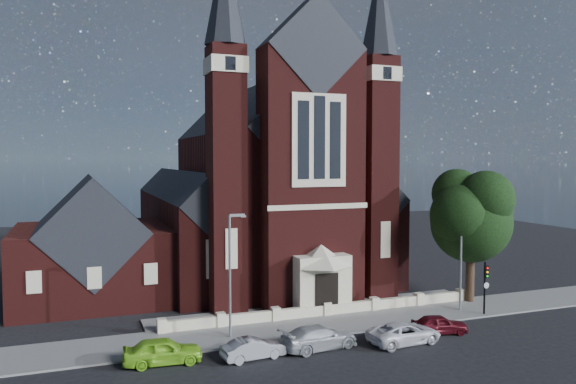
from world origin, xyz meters
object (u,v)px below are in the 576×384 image
street_tree (475,217)px  car_dark_red (439,324)px  church (258,193)px  traffic_signal (485,281)px  street_lamp_left (231,268)px  car_silver_b (319,337)px  street_lamp_right (462,252)px  car_lime_van (163,351)px  car_silver_a (253,349)px  parish_hall (92,251)px  car_white_suv (404,333)px

street_tree → car_dark_red: size_ratio=2.89×
church → traffic_signal: (11.00, -20.52, -5.60)m
street_lamp_left → traffic_signal: 19.08m
car_silver_b → car_dark_red: (8.69, -0.13, -0.09)m
street_tree → street_lamp_right: (-2.51, -1.71, -2.36)m
street_tree → street_lamp_right: size_ratio=1.32×
car_lime_van → car_silver_a: bearing=-97.8°
parish_hall → car_silver_a: bearing=-65.3°
street_lamp_right → car_lime_van: (-22.82, -2.99, -3.84)m
street_tree → car_silver_a: (-20.29, -5.76, -6.34)m
street_tree → car_lime_van: street_tree is taller
church → traffic_signal: bearing=-61.8°
church → street_lamp_left: church is taller
car_silver_b → parish_hall: bearing=27.2°
traffic_signal → car_silver_b: 14.71m
church → street_tree: size_ratio=3.26×
car_dark_red → church: bearing=26.9°
parish_hall → street_lamp_right: (26.09, -14.00, 0.59)m
church → street_tree: (12.60, -17.23, -1.23)m
street_lamp_left → car_silver_b: bearing=-40.3°
church → car_dark_red: 24.66m
traffic_signal → car_white_suv: traffic_signal is taller
street_lamp_right → car_dark_red: 7.38m
street_tree → car_lime_van: bearing=-169.5°
street_tree → car_silver_b: (-16.01, -5.52, -6.24)m
church → traffic_signal: size_ratio=8.72×
car_silver_b → car_white_suv: 5.50m
street_tree → car_dark_red: 11.20m
street_tree → parish_hall: bearing=156.7°
street_tree → street_lamp_right: 3.84m
street_lamp_right → car_silver_a: 18.67m
car_silver_b → church: bearing=-16.6°
car_white_suv → street_tree: bearing=-62.7°
car_silver_a → car_white_suv: car_white_suv is taller
church → car_dark_red: size_ratio=9.41×
street_lamp_right → car_dark_red: street_lamp_right is taller
parish_hall → traffic_signal: bearing=-30.0°
car_silver_b → car_dark_red: 8.69m
street_lamp_right → car_lime_van: size_ratio=1.82×
parish_hall → street_tree: bearing=-23.3°
car_white_suv → street_lamp_right: bearing=-63.5°
car_dark_red → car_silver_a: bearing=104.5°
street_tree → car_dark_red: bearing=-142.4°
street_lamp_left → street_lamp_right: 18.00m
car_lime_van → street_lamp_right: bearing=-78.4°
street_lamp_left → car_white_suv: size_ratio=1.68×
street_tree → traffic_signal: size_ratio=2.67×
parish_hall → car_white_suv: parish_hall is taller
church → car_white_suv: 24.98m
street_tree → traffic_signal: street_tree is taller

